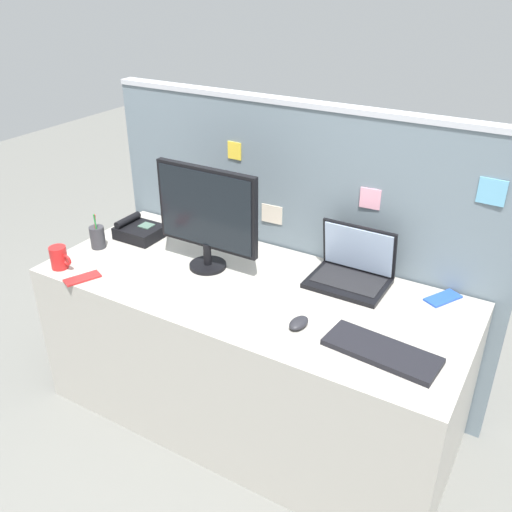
{
  "coord_description": "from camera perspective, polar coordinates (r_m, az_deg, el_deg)",
  "views": [
    {
      "loc": [
        1.06,
        -1.75,
        1.95
      ],
      "look_at": [
        0.0,
        0.05,
        0.84
      ],
      "focal_mm": 39.21,
      "sensor_mm": 36.0,
      "label": 1
    }
  ],
  "objects": [
    {
      "name": "desktop_monitor",
      "position": [
        2.42,
        -5.06,
        4.4
      ],
      "size": [
        0.5,
        0.17,
        0.47
      ],
      "color": "black",
      "rests_on": "desk"
    },
    {
      "name": "cell_phone_blue_case",
      "position": [
        2.41,
        18.53,
        -4.1
      ],
      "size": [
        0.14,
        0.17,
        0.01
      ],
      "primitive_type": "cube",
      "rotation": [
        0.0,
        0.0,
        -0.5
      ],
      "color": "blue",
      "rests_on": "desk"
    },
    {
      "name": "laptop",
      "position": [
        2.42,
        9.78,
        -1.28
      ],
      "size": [
        0.33,
        0.25,
        0.24
      ],
      "color": "black",
      "rests_on": "desk"
    },
    {
      "name": "coffee_mug",
      "position": [
        2.64,
        -19.44,
        -0.16
      ],
      "size": [
        0.11,
        0.08,
        0.1
      ],
      "color": "red",
      "rests_on": "desk"
    },
    {
      "name": "keyboard_main",
      "position": [
        2.04,
        12.69,
        -9.46
      ],
      "size": [
        0.42,
        0.19,
        0.02
      ],
      "primitive_type": "cube",
      "rotation": [
        0.0,
        0.0,
        -0.09
      ],
      "color": "black",
      "rests_on": "desk"
    },
    {
      "name": "cubicle_divider",
      "position": [
        2.71,
        4.05,
        0.81
      ],
      "size": [
        1.98,
        0.08,
        1.42
      ],
      "color": "slate",
      "rests_on": "ground_plane"
    },
    {
      "name": "ground_plane",
      "position": [
        2.82,
        -0.54,
        -15.71
      ],
      "size": [
        10.0,
        10.0,
        0.0
      ],
      "primitive_type": "plane",
      "color": "slate"
    },
    {
      "name": "cell_phone_white_slab",
      "position": [
        2.26,
        1.87,
        -4.77
      ],
      "size": [
        0.15,
        0.14,
        0.01
      ],
      "primitive_type": "cube",
      "rotation": [
        0.0,
        0.0,
        0.87
      ],
      "color": "silver",
      "rests_on": "desk"
    },
    {
      "name": "pen_cup",
      "position": [
        2.78,
        -15.87,
        1.87
      ],
      "size": [
        0.07,
        0.07,
        0.19
      ],
      "color": "#333338",
      "rests_on": "desk"
    },
    {
      "name": "cell_phone_red_case",
      "position": [
        2.54,
        -17.29,
        -2.18
      ],
      "size": [
        0.12,
        0.17,
        0.01
      ],
      "primitive_type": "cube",
      "rotation": [
        0.0,
        0.0,
        -0.41
      ],
      "color": "#B22323",
      "rests_on": "desk"
    },
    {
      "name": "desk",
      "position": [
        2.59,
        -0.57,
        -9.91
      ],
      "size": [
        1.85,
        0.77,
        0.72
      ],
      "primitive_type": "cube",
      "color": "#ADA89E",
      "rests_on": "ground_plane"
    },
    {
      "name": "computer_mouse_right_hand",
      "position": [
        2.13,
        4.38,
        -6.82
      ],
      "size": [
        0.07,
        0.1,
        0.03
      ],
      "primitive_type": "ellipsoid",
      "rotation": [
        0.0,
        0.0,
        -0.08
      ],
      "color": "#232328",
      "rests_on": "desk"
    },
    {
      "name": "desk_phone",
      "position": [
        2.84,
        -11.85,
        2.52
      ],
      "size": [
        0.21,
        0.18,
        0.1
      ],
      "color": "black",
      "rests_on": "desk"
    }
  ]
}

